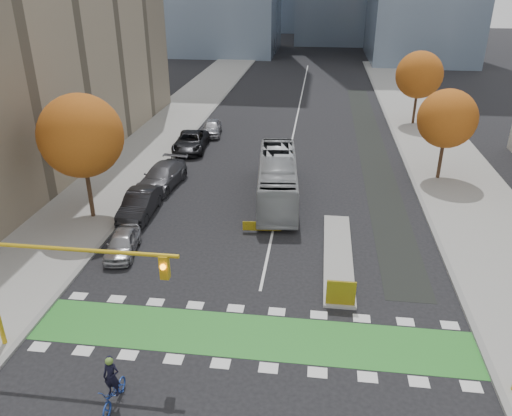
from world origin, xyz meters
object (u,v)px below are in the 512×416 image
(hazard_board, at_px, (341,293))
(traffic_signal_west, at_px, (44,271))
(parked_car_c, at_px, (162,176))
(parked_car_a, at_px, (122,243))
(parked_car_d, at_px, (191,142))
(tree_east_near, at_px, (447,119))
(cyclist, at_px, (114,389))
(tree_west, at_px, (81,136))
(bus, at_px, (277,179))
(parked_car_e, at_px, (212,127))
(tree_east_far, at_px, (419,75))
(parked_car_b, at_px, (140,204))

(hazard_board, height_order, traffic_signal_west, traffic_signal_west)
(hazard_board, height_order, parked_car_c, parked_car_c)
(parked_car_a, distance_m, parked_car_c, 10.03)
(parked_car_d, bearing_deg, tree_east_near, -16.04)
(cyclist, bearing_deg, tree_west, 118.94)
(parked_car_c, distance_m, parked_car_d, 8.75)
(bus, distance_m, parked_car_e, 16.85)
(tree_east_far, height_order, traffic_signal_west, tree_east_far)
(cyclist, bearing_deg, parked_car_e, 98.31)
(tree_west, relative_size, tree_east_far, 1.08)
(tree_east_near, bearing_deg, parked_car_b, -156.28)
(tree_east_far, relative_size, parked_car_e, 1.73)
(tree_east_far, relative_size, traffic_signal_west, 0.90)
(tree_west, bearing_deg, tree_east_far, 46.70)
(parked_car_b, bearing_deg, tree_east_far, 48.09)
(parked_car_b, bearing_deg, tree_west, -167.06)
(tree_west, relative_size, cyclist, 3.73)
(tree_east_near, xyz_separation_m, cyclist, (-16.50, -25.00, -4.13))
(tree_west, height_order, parked_car_e, tree_west)
(cyclist, xyz_separation_m, parked_car_c, (-4.50, 20.77, 0.11))
(tree_west, bearing_deg, hazard_board, -25.99)
(bus, xyz_separation_m, parked_car_c, (-8.81, 1.11, -0.70))
(parked_car_c, bearing_deg, hazard_board, -40.08)
(cyclist, relative_size, parked_car_a, 0.56)
(cyclist, bearing_deg, tree_east_far, 69.86)
(parked_car_a, height_order, parked_car_b, parked_car_b)
(tree_west, xyz_separation_m, bus, (11.81, 4.66, -4.07))
(parked_car_a, bearing_deg, bus, 39.75)
(traffic_signal_west, xyz_separation_m, parked_car_e, (-0.15, 32.04, -3.28))
(tree_east_near, height_order, parked_car_e, tree_east_near)
(tree_east_far, bearing_deg, parked_car_a, -124.54)
(tree_east_far, xyz_separation_m, cyclist, (-17.00, -41.00, -4.50))
(parked_car_c, bearing_deg, bus, -1.04)
(hazard_board, relative_size, parked_car_d, 0.24)
(hazard_board, xyz_separation_m, parked_car_d, (-13.00, 22.32, 0.02))
(tree_east_near, relative_size, parked_car_a, 1.81)
(tree_east_far, distance_m, bus, 25.10)
(parked_car_e, bearing_deg, tree_east_near, -32.30)
(tree_west, height_order, traffic_signal_west, tree_west)
(parked_car_b, bearing_deg, parked_car_e, 85.73)
(tree_west, xyz_separation_m, tree_east_far, (24.50, 26.00, -0.38))
(traffic_signal_west, distance_m, parked_car_d, 27.25)
(tree_east_near, height_order, parked_car_c, tree_east_near)
(cyclist, bearing_deg, parked_car_b, 108.30)
(parked_car_a, bearing_deg, parked_car_e, 81.62)
(parked_car_b, bearing_deg, parked_car_d, 88.52)
(tree_west, distance_m, tree_east_far, 35.73)
(tree_west, xyz_separation_m, parked_car_e, (3.92, 19.52, -4.86))
(parked_car_b, height_order, parked_car_e, parked_car_b)
(tree_east_near, height_order, parked_car_a, tree_east_near)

